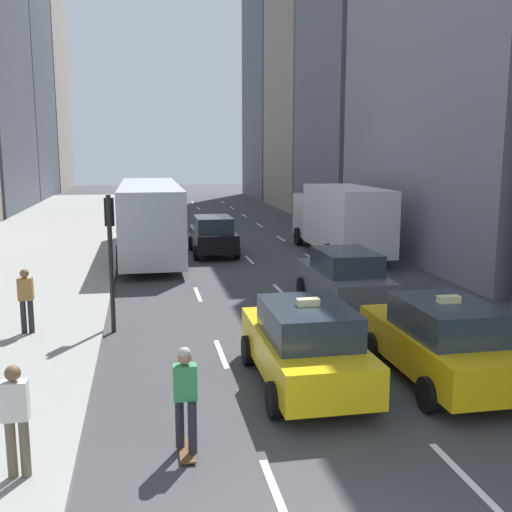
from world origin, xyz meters
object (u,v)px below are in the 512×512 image
sedan_silver_behind (213,235)px  pedestrian_mid_block (26,298)px  taxi_lead (441,341)px  skateboarder (185,396)px  traffic_light_pole (110,241)px  box_truck (340,218)px  sedan_black_near (344,278)px  city_bus (150,216)px  taxi_second (305,344)px  pedestrian_near_curb (16,416)px

sedan_silver_behind → pedestrian_mid_block: (-6.05, -11.58, 0.17)m
taxi_lead → skateboarder: 5.71m
pedestrian_mid_block → traffic_light_pole: (2.10, 0.27, 1.34)m
box_truck → pedestrian_mid_block: 15.56m
sedan_black_near → city_bus: city_bus is taller
traffic_light_pole → sedan_black_near: bearing=10.3°
taxi_lead → taxi_second: size_ratio=1.00×
skateboarder → traffic_light_pole: bearing=101.6°
taxi_lead → box_truck: (2.80, 14.89, 0.83)m
sedan_black_near → city_bus: size_ratio=0.38×
sedan_black_near → sedan_silver_behind: 10.46m
pedestrian_near_curb → traffic_light_pole: (0.97, 7.38, 1.34)m
sedan_black_near → pedestrian_near_curb: 11.56m
box_truck → taxi_second: bearing=-111.0°
pedestrian_mid_block → sedan_black_near: bearing=9.6°
taxi_lead → traffic_light_pole: bearing=144.2°
city_bus → traffic_light_pole: bearing=-95.6°
taxi_lead → pedestrian_near_curb: bearing=-162.0°
taxi_lead → sedan_silver_behind: size_ratio=0.99×
skateboarder → box_truck: bearing=64.3°
box_truck → pedestrian_near_curb: (-10.52, -17.41, -0.64)m
box_truck → pedestrian_mid_block: (-11.65, -10.30, -0.64)m
box_truck → city_bus: bearing=169.2°
sedan_black_near → taxi_lead: bearing=-90.0°
taxi_second → traffic_light_pole: traffic_light_pole is taller
pedestrian_near_curb → box_truck: bearing=58.9°
city_bus → traffic_light_pole: (-1.14, -11.64, 0.62)m
city_bus → skateboarder: (0.27, -18.52, -0.82)m
taxi_lead → city_bus: 17.45m
pedestrian_mid_block → traffic_light_pole: 2.50m
city_bus → skateboarder: city_bus is taller
box_truck → pedestrian_near_curb: size_ratio=5.09×
taxi_lead → traffic_light_pole: size_ratio=1.22×
taxi_lead → box_truck: size_ratio=0.52×
traffic_light_pole → city_bus: bearing=84.4°
sedan_black_near → skateboarder: (-5.34, -8.10, 0.06)m
taxi_lead → pedestrian_mid_block: 9.97m
taxi_lead → sedan_black_near: size_ratio=1.00×
sedan_silver_behind → pedestrian_near_curb: 19.32m
taxi_second → traffic_light_pole: bearing=130.8°
pedestrian_near_curb → traffic_light_pole: traffic_light_pole is taller
traffic_light_pole → taxi_lead: bearing=-35.8°
taxi_lead → box_truck: bearing=79.4°
sedan_black_near → sedan_silver_behind: size_ratio=0.99×
sedan_black_near → pedestrian_mid_block: size_ratio=2.68×
taxi_lead → taxi_second: bearing=174.0°
skateboarder → pedestrian_near_curb: (-2.38, -0.50, 0.10)m
box_truck → skateboarder: 18.78m
pedestrian_near_curb → pedestrian_mid_block: same height
taxi_lead → pedestrian_near_curb: (-7.72, -2.51, 0.19)m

